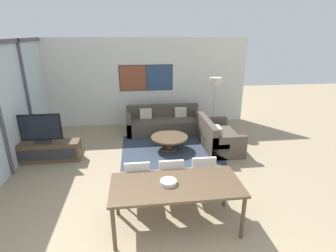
# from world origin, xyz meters

# --- Properties ---
(wall_back) EXTENTS (6.97, 0.09, 2.80)m
(wall_back) POSITION_xyz_m (0.01, 6.08, 1.41)
(wall_back) COLOR silver
(wall_back) RESTS_ON ground_plane
(area_rug) EXTENTS (2.50, 2.12, 0.01)m
(area_rug) POSITION_xyz_m (0.64, 3.88, 0.00)
(area_rug) COLOR #333D4C
(area_rug) RESTS_ON ground_plane
(tv_console) EXTENTS (1.66, 0.42, 0.48)m
(tv_console) POSITION_xyz_m (-2.42, 3.61, 0.24)
(tv_console) COLOR brown
(tv_console) RESTS_ON ground_plane
(television) EXTENTS (0.94, 0.20, 0.70)m
(television) POSITION_xyz_m (-2.42, 3.61, 0.82)
(television) COLOR #2D2D33
(television) RESTS_ON tv_console
(sofa_main) EXTENTS (2.26, 0.87, 0.79)m
(sofa_main) POSITION_xyz_m (0.64, 5.24, 0.27)
(sofa_main) COLOR #51473D
(sofa_main) RESTS_ON ground_plane
(sofa_side) EXTENTS (0.87, 1.60, 0.79)m
(sofa_side) POSITION_xyz_m (1.91, 3.85, 0.27)
(sofa_side) COLOR #51473D
(sofa_side) RESTS_ON ground_plane
(coffee_table) EXTENTS (0.96, 0.96, 0.36)m
(coffee_table) POSITION_xyz_m (0.64, 3.88, 0.27)
(coffee_table) COLOR brown
(coffee_table) RESTS_ON ground_plane
(dining_table) EXTENTS (1.99, 0.91, 0.77)m
(dining_table) POSITION_xyz_m (0.35, 0.97, 0.70)
(dining_table) COLOR brown
(dining_table) RESTS_ON ground_plane
(dining_chair_left) EXTENTS (0.46, 0.46, 0.89)m
(dining_chair_left) POSITION_xyz_m (-0.23, 1.62, 0.51)
(dining_chair_left) COLOR beige
(dining_chair_left) RESTS_ON ground_plane
(dining_chair_centre) EXTENTS (0.46, 0.46, 0.89)m
(dining_chair_centre) POSITION_xyz_m (0.35, 1.63, 0.51)
(dining_chair_centre) COLOR beige
(dining_chair_centre) RESTS_ON ground_plane
(dining_chair_right) EXTENTS (0.46, 0.46, 0.89)m
(dining_chair_right) POSITION_xyz_m (0.94, 1.67, 0.51)
(dining_chair_right) COLOR beige
(dining_chair_right) RESTS_ON ground_plane
(fruit_bowl) EXTENTS (0.26, 0.26, 0.06)m
(fruit_bowl) POSITION_xyz_m (0.24, 0.99, 0.80)
(fruit_bowl) COLOR #B7B2A8
(fruit_bowl) RESTS_ON dining_table
(floor_lamp) EXTENTS (0.36, 0.36, 1.67)m
(floor_lamp) POSITION_xyz_m (2.21, 5.18, 1.43)
(floor_lamp) COLOR #2D2D33
(floor_lamp) RESTS_ON ground_plane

